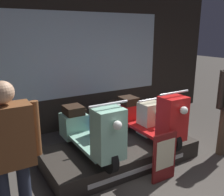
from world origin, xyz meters
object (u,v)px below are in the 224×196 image
object	(u,v)px
person_left_browsing	(9,148)
price_sign_board	(164,157)
scooter_backrow_1	(132,120)
scooter_display_left	(90,131)
scooter_display_right	(149,118)
scooter_backrow_0	(91,129)

from	to	relation	value
person_left_browsing	price_sign_board	distance (m)	2.03
scooter_backrow_1	price_sign_board	world-z (taller)	scooter_backrow_1
scooter_display_left	scooter_backrow_1	xyz separation A→B (m)	(1.23, 0.68, -0.28)
scooter_display_left	scooter_backrow_1	size ratio (longest dim) A/B	1.00
scooter_display_left	scooter_display_right	size ratio (longest dim) A/B	1.00
person_left_browsing	scooter_display_left	bearing A→B (deg)	29.14
scooter_display_left	person_left_browsing	xyz separation A→B (m)	(-1.17, -0.65, 0.31)
scooter_backrow_0	person_left_browsing	bearing A→B (deg)	-138.63
scooter_display_right	scooter_backrow_0	size ratio (longest dim) A/B	1.00
scooter_backrow_1	price_sign_board	bearing A→B (deg)	-108.20
scooter_display_right	scooter_backrow_0	distance (m)	1.04
scooter_display_left	price_sign_board	xyz separation A→B (m)	(0.77, -0.74, -0.29)
scooter_backrow_0	price_sign_board	xyz separation A→B (m)	(0.43, -1.41, -0.01)
scooter_display_left	scooter_backrow_0	xyz separation A→B (m)	(0.34, 0.68, -0.28)
scooter_display_right	price_sign_board	distance (m)	0.85
scooter_display_left	person_left_browsing	bearing A→B (deg)	-150.86
price_sign_board	person_left_browsing	bearing A→B (deg)	177.47
scooter_backrow_0	scooter_backrow_1	bearing A→B (deg)	0.00
scooter_display_right	scooter_backrow_0	xyz separation A→B (m)	(-0.74, 0.68, -0.28)
scooter_display_left	scooter_display_right	distance (m)	1.08
scooter_backrow_1	price_sign_board	size ratio (longest dim) A/B	2.24
person_left_browsing	scooter_backrow_1	bearing A→B (deg)	28.95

